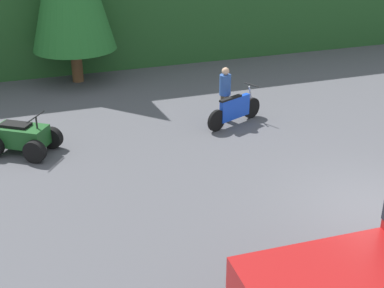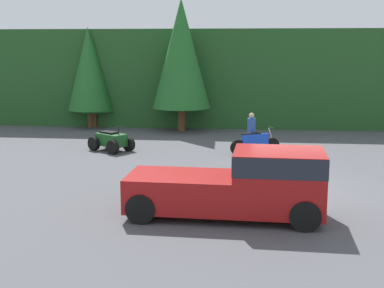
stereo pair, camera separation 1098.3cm
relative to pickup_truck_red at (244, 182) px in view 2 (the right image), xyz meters
name	(u,v)px [view 2 (the right image)]	position (x,y,z in m)	size (l,w,h in m)	color
ground_plane	(289,190)	(1.47, 3.04, -1.01)	(80.00, 80.00, 0.00)	#4C4C51
hillside_backdrop	(272,77)	(1.47, 19.04, 1.82)	(44.00, 6.00, 5.67)	#235123
tree_left	(89,69)	(-9.13, 15.86, 2.39)	(2.54, 2.54, 5.78)	brown
tree_mid_left	(93,74)	(-8.93, 15.97, 2.10)	(2.33, 2.33, 5.30)	brown
tree_mid_right	(181,54)	(-3.65, 15.15, 3.28)	(3.21, 3.21, 7.30)	brown
pickup_truck_red	(244,182)	(0.00, 0.00, 0.00)	(5.50, 2.24, 1.93)	maroon
dirt_bike	(255,143)	(0.41, 8.96, -0.53)	(2.18, 1.09, 1.17)	black
quad_atv	(111,141)	(-6.12, 9.04, -0.56)	(2.27, 2.07, 1.16)	black
rider_person	(251,131)	(0.23, 9.37, -0.04)	(0.40, 0.40, 1.79)	brown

